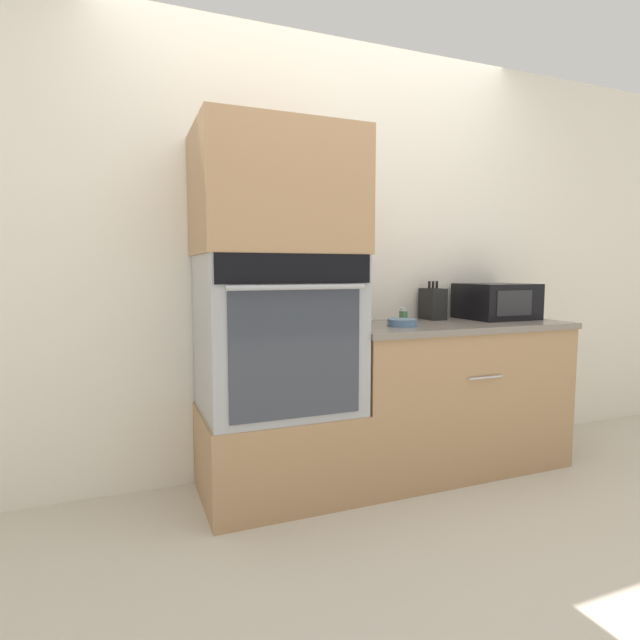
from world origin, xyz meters
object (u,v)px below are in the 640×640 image
object	(u,v)px
knife_block	(433,304)
bowl	(402,323)
condiment_jar_mid	(347,318)
microwave	(496,301)
condiment_jar_near	(403,315)
wall_oven	(278,334)

from	to	relation	value
knife_block	bowl	bearing A→B (deg)	-145.26
bowl	condiment_jar_mid	size ratio (longest dim) A/B	1.98
knife_block	condiment_jar_mid	xyz separation A→B (m)	(-0.62, -0.07, -0.06)
knife_block	condiment_jar_mid	bearing A→B (deg)	-173.39
condiment_jar_mid	microwave	bearing A→B (deg)	-2.19
condiment_jar_near	condiment_jar_mid	xyz separation A→B (m)	(-0.36, 0.01, -0.00)
knife_block	microwave	bearing A→B (deg)	-15.45
bowl	condiment_jar_near	bearing A→B (deg)	56.71
wall_oven	condiment_jar_mid	bearing A→B (deg)	15.42
knife_block	condiment_jar_mid	world-z (taller)	knife_block
bowl	knife_block	bearing A→B (deg)	34.74
wall_oven	microwave	world-z (taller)	wall_oven
microwave	bowl	distance (m)	0.80
microwave	condiment_jar_mid	xyz separation A→B (m)	(-1.02, 0.04, -0.07)
microwave	condiment_jar_mid	world-z (taller)	microwave
wall_oven	bowl	size ratio (longest dim) A/B	4.96
condiment_jar_near	condiment_jar_mid	world-z (taller)	condiment_jar_near
knife_block	bowl	xyz separation A→B (m)	(-0.38, -0.26, -0.08)
knife_block	bowl	size ratio (longest dim) A/B	1.49
wall_oven	bowl	world-z (taller)	wall_oven
condiment_jar_mid	condiment_jar_near	bearing A→B (deg)	-2.29
condiment_jar_near	wall_oven	bearing A→B (deg)	-172.23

